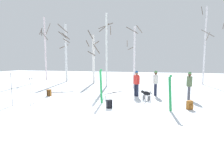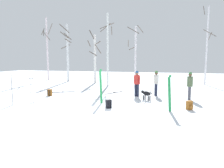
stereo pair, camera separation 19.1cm
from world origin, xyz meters
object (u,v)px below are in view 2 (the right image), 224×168
(ski_pair_planted_0, at_px, (101,86))
(backpack_1, at_px, (50,93))
(water_bottle_0, at_px, (105,99))
(birch_tree_1, at_px, (67,51))
(backpack_0, at_px, (189,105))
(birch_tree_2, at_px, (95,57))
(ski_pair_lying_1, at_px, (114,93))
(ski_pair_planted_2, at_px, (170,94))
(birch_tree_5, at_px, (207,45))
(birch_tree_3, at_px, (108,49))
(birch_tree_4, at_px, (135,55))
(ski_pair_planted_1, at_px, (12,89))
(birch_tree_0, at_px, (47,48))
(person_0, at_px, (137,82))
(ski_poles_0, at_px, (32,90))
(dog, at_px, (146,94))
(backpack_2, at_px, (109,104))
(person_2, at_px, (190,84))
(ski_pair_lying_0, at_px, (63,92))
(person_1, at_px, (156,81))

(ski_pair_planted_0, distance_m, backpack_1, 4.38)
(water_bottle_0, xyz_separation_m, birch_tree_1, (-7.31, 9.19, 3.23))
(backpack_0, xyz_separation_m, birch_tree_2, (-8.46, 9.50, 2.48))
(ski_pair_lying_1, distance_m, water_bottle_0, 2.94)
(ski_pair_lying_1, bearing_deg, ski_pair_planted_2, -49.06)
(backpack_0, relative_size, birch_tree_5, 0.06)
(birch_tree_3, bearing_deg, birch_tree_2, 134.28)
(birch_tree_4, bearing_deg, water_bottle_0, -96.75)
(backpack_0, bearing_deg, birch_tree_1, 139.66)
(ski_pair_planted_1, xyz_separation_m, birch_tree_0, (-5.97, 12.55, 2.99))
(person_0, distance_m, ski_pair_planted_0, 3.15)
(ski_pair_planted_1, distance_m, birch_tree_0, 14.21)
(ski_poles_0, xyz_separation_m, birch_tree_1, (-3.72, 11.21, 2.57))
(dog, distance_m, ski_pair_planted_2, 2.84)
(backpack_2, height_order, water_bottle_0, backpack_2)
(ski_pair_planted_1, height_order, birch_tree_5, birch_tree_5)
(ski_pair_lying_1, xyz_separation_m, birch_tree_4, (1.01, 3.47, 2.81))
(ski_poles_0, bearing_deg, birch_tree_5, 48.28)
(backpack_2, distance_m, birch_tree_0, 16.65)
(ski_pair_planted_1, height_order, backpack_2, ski_pair_planted_1)
(ski_pair_planted_0, bearing_deg, birch_tree_2, 112.24)
(ski_pair_planted_1, xyz_separation_m, birch_tree_5, (11.59, 12.42, 2.96))
(ski_pair_planted_0, xyz_separation_m, ski_pair_planted_1, (-4.44, -1.76, -0.08))
(person_2, bearing_deg, dog, -162.72)
(birch_tree_1, bearing_deg, ski_pair_planted_2, -44.48)
(dog, distance_m, water_bottle_0, 2.50)
(dog, bearing_deg, backpack_1, -177.48)
(ski_pair_planted_0, height_order, birch_tree_5, birch_tree_5)
(birch_tree_1, height_order, birch_tree_2, birch_tree_1)
(ski_pair_lying_1, xyz_separation_m, birch_tree_0, (-10.21, 7.17, 3.86))
(birch_tree_3, bearing_deg, ski_poles_0, -101.90)
(ski_pair_lying_0, bearing_deg, ski_poles_0, -83.87)
(ski_pair_planted_0, bearing_deg, birch_tree_4, 83.52)
(ski_pair_lying_0, height_order, birch_tree_2, birch_tree_2)
(ski_pair_lying_1, height_order, ski_poles_0, ski_poles_0)
(birch_tree_1, bearing_deg, person_2, -31.64)
(birch_tree_4, bearing_deg, birch_tree_2, 154.76)
(person_2, height_order, birch_tree_5, birch_tree_5)
(dog, xyz_separation_m, backpack_0, (2.31, -1.83, -0.17))
(ski_pair_lying_1, bearing_deg, ski_poles_0, -124.00)
(person_1, height_order, ski_pair_planted_0, ski_pair_planted_0)
(ski_pair_planted_0, xyz_separation_m, ski_pair_planted_2, (3.71, -0.88, -0.09))
(ski_pair_planted_1, bearing_deg, water_bottle_0, 28.65)
(ski_pair_lying_1, distance_m, backpack_1, 4.56)
(birch_tree_2, bearing_deg, ski_pair_planted_0, -67.76)
(backpack_2, bearing_deg, birch_tree_3, 106.97)
(backpack_2, relative_size, water_bottle_0, 1.60)
(backpack_0, relative_size, backpack_2, 1.00)
(birch_tree_3, relative_size, birch_tree_4, 1.24)
(ski_pair_lying_0, distance_m, birch_tree_5, 14.11)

